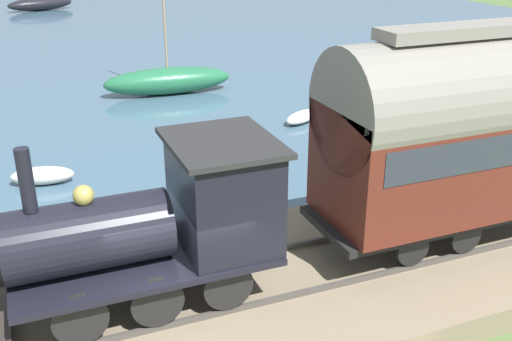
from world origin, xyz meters
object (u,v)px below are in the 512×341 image
sailboat_black (40,4)px  rowboat_near_shore (42,176)px  steam_locomotive (165,218)px  rowboat_mid_harbor (302,117)px  sailboat_green (168,80)px

sailboat_black → rowboat_near_shore: sailboat_black is taller
steam_locomotive → sailboat_black: 47.36m
sailboat_black → rowboat_mid_harbor: bearing=174.3°
steam_locomotive → rowboat_near_shore: (8.00, 1.85, -2.05)m
rowboat_mid_harbor → rowboat_near_shore: bearing=73.0°
rowboat_mid_harbor → steam_locomotive: bearing=111.6°
sailboat_green → rowboat_mid_harbor: (-5.99, -3.82, -0.42)m
sailboat_black → rowboat_mid_harbor: (-36.85, -7.35, -0.37)m
steam_locomotive → sailboat_black: size_ratio=0.81×
sailboat_green → rowboat_near_shore: bearing=147.9°
sailboat_black → steam_locomotive: bearing=162.2°
rowboat_mid_harbor → rowboat_near_shore: 10.13m
sailboat_black → rowboat_mid_harbor: size_ratio=3.21×
sailboat_green → rowboat_mid_harbor: bearing=-144.2°
steam_locomotive → sailboat_green: sailboat_green is taller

